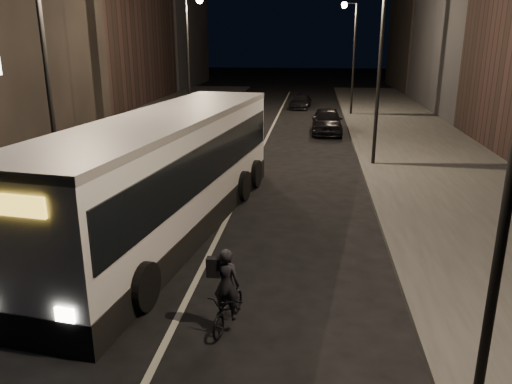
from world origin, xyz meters
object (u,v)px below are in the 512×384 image
(city_bus, at_px, (168,169))
(car_mid, at_px, (229,115))
(streetlight_right_mid, at_px, (375,48))
(streetlight_left_near, at_px, (53,52))
(streetlight_left_far, at_px, (191,44))
(streetlight_right_far, at_px, (351,43))
(car_far, at_px, (301,101))
(cyclist_on_bicycle, at_px, (228,301))
(car_near, at_px, (327,121))
(streetlight_right_near, at_px, (507,72))

(city_bus, relative_size, car_mid, 3.52)
(streetlight_right_mid, height_order, city_bus, streetlight_right_mid)
(streetlight_left_near, xyz_separation_m, streetlight_left_far, (0.00, 18.00, 0.00))
(streetlight_right_far, xyz_separation_m, car_mid, (-8.41, -5.10, -4.72))
(car_far, bearing_deg, streetlight_left_far, -119.92)
(streetlight_left_near, height_order, cyclist_on_bicycle, streetlight_left_near)
(streetlight_right_far, bearing_deg, car_mid, -148.76)
(city_bus, bearing_deg, car_mid, 102.05)
(city_bus, height_order, car_far, city_bus)
(streetlight_right_mid, bearing_deg, car_near, 101.73)
(streetlight_right_mid, bearing_deg, car_mid, 127.63)
(streetlight_right_far, distance_m, streetlight_left_far, 12.24)
(streetlight_right_far, height_order, car_near, streetlight_right_far)
(cyclist_on_bicycle, bearing_deg, streetlight_left_far, 116.50)
(streetlight_right_near, distance_m, streetlight_right_mid, 16.00)
(streetlight_left_far, height_order, city_bus, streetlight_left_far)
(cyclist_on_bicycle, distance_m, car_mid, 25.42)
(streetlight_right_mid, height_order, car_far, streetlight_right_mid)
(streetlight_left_far, relative_size, cyclist_on_bicycle, 4.42)
(streetlight_right_near, xyz_separation_m, streetlight_right_mid, (0.00, 16.00, 0.00))
(car_near, xyz_separation_m, car_mid, (-6.67, 2.56, -0.15))
(car_near, height_order, car_mid, car_near)
(car_mid, bearing_deg, city_bus, 91.88)
(car_mid, xyz_separation_m, car_far, (4.67, 8.99, -0.06))
(streetlight_right_far, xyz_separation_m, streetlight_left_near, (-10.66, -24.00, 0.00))
(streetlight_right_near, height_order, streetlight_right_far, same)
(city_bus, relative_size, cyclist_on_bicycle, 7.41)
(streetlight_left_far, relative_size, car_near, 1.75)
(streetlight_right_mid, bearing_deg, car_far, 100.63)
(city_bus, bearing_deg, streetlight_right_mid, 59.67)
(city_bus, height_order, car_near, city_bus)
(car_mid, relative_size, car_far, 0.97)
(streetlight_right_far, height_order, car_far, streetlight_right_far)
(streetlight_right_near, bearing_deg, city_bus, 134.07)
(streetlight_right_near, height_order, car_far, streetlight_right_near)
(streetlight_left_far, relative_size, city_bus, 0.60)
(streetlight_right_near, relative_size, streetlight_left_near, 1.00)
(streetlight_left_far, height_order, car_mid, streetlight_left_far)
(streetlight_left_near, bearing_deg, car_far, 76.05)
(streetlight_right_mid, bearing_deg, city_bus, -128.11)
(streetlight_right_mid, xyz_separation_m, cyclist_on_bicycle, (-4.18, -14.17, -4.75))
(streetlight_left_far, bearing_deg, city_bus, -78.80)
(streetlight_right_far, relative_size, car_far, 2.04)
(cyclist_on_bicycle, relative_size, car_mid, 0.48)
(streetlight_left_far, relative_size, car_far, 2.04)
(streetlight_right_mid, distance_m, streetlight_right_far, 16.00)
(streetlight_right_mid, distance_m, city_bus, 11.74)
(cyclist_on_bicycle, relative_size, car_far, 0.46)
(streetlight_left_near, xyz_separation_m, cyclist_on_bicycle, (6.49, -6.17, -4.75))
(streetlight_right_near, bearing_deg, cyclist_on_bicycle, 156.32)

